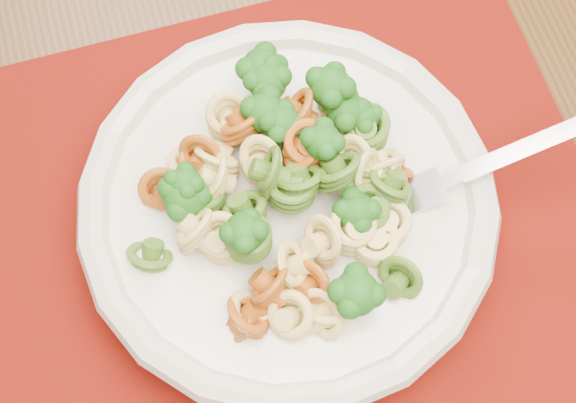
{
  "coord_description": "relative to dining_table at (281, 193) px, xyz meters",
  "views": [
    {
      "loc": [
        -0.01,
        -0.35,
        1.23
      ],
      "look_at": [
        -0.02,
        -0.17,
        0.78
      ],
      "focal_mm": 50.0,
      "sensor_mm": 36.0,
      "label": 1
    }
  ],
  "objects": [
    {
      "name": "dining_table",
      "position": [
        0.0,
        0.0,
        0.0
      ],
      "size": [
        1.45,
        1.19,
        0.74
      ],
      "rotation": [
        0.0,
        0.0,
        0.37
      ],
      "color": "#492E14",
      "rests_on": "ground"
    },
    {
      "name": "placemat",
      "position": [
        -0.0,
        -0.08,
        0.12
      ],
      "size": [
        0.54,
        0.48,
        0.0
      ],
      "primitive_type": "cube",
      "rotation": [
        0.0,
        0.0,
        0.37
      ],
      "color": "#611104",
      "rests_on": "dining_table"
    },
    {
      "name": "pasta_bowl",
      "position": [
        0.01,
        -0.07,
        0.15
      ],
      "size": [
        0.26,
        0.26,
        0.05
      ],
      "color": "beige",
      "rests_on": "placemat"
    },
    {
      "name": "pasta_broccoli_heap",
      "position": [
        0.01,
        -0.07,
        0.16
      ],
      "size": [
        0.22,
        0.22,
        0.06
      ],
      "primitive_type": null,
      "color": "#E5C871",
      "rests_on": "pasta_bowl"
    },
    {
      "name": "fork",
      "position": [
        0.09,
        -0.06,
        0.16
      ],
      "size": [
        0.18,
        0.09,
        0.08
      ],
      "primitive_type": null,
      "rotation": [
        0.0,
        -0.35,
        0.38
      ],
      "color": "silver",
      "rests_on": "pasta_bowl"
    }
  ]
}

